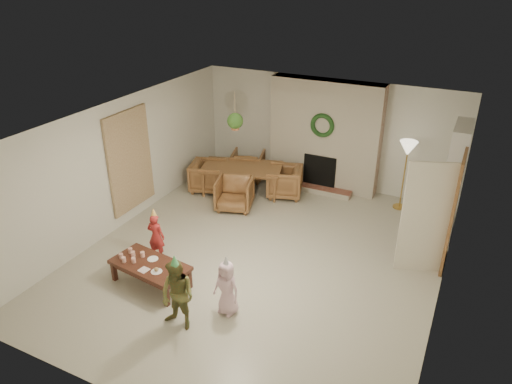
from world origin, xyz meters
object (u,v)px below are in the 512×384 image
Objects in this scene: dining_chair_left at (208,176)px; dining_chair_far at (248,165)px; dining_chair_right at (284,182)px; dining_chair_near at (234,194)px; coffee_table_top at (150,265)px; child_red at (156,236)px; child_plaid at (178,295)px; dining_table at (242,180)px; child_pink at (227,288)px.

dining_chair_far is at bearing -45.00° from dining_chair_left.
dining_chair_far is 1.00× the size of dining_chair_right.
dining_chair_near is 1.25m from dining_chair_right.
dining_chair_far is at bearing 103.66° from coffee_table_top.
dining_chair_far is (-0.44, 1.50, 0.00)m from dining_chair_near.
child_red is at bearing 176.29° from dining_chair_left.
child_plaid is (1.02, -3.55, 0.21)m from dining_chair_near.
child_pink is at bearing -81.87° from dining_table.
dining_chair_near is 3.70m from child_plaid.
dining_chair_far is 1.00× the size of dining_chair_left.
child_pink is (0.47, 0.57, -0.11)m from child_plaid.
dining_table is 4.10m from child_pink.
child_red is (-0.37, 0.67, 0.07)m from coffee_table_top.
child_plaid is at bearing -90.40° from dining_table.
dining_chair_right is at bearing 109.22° from child_pink.
dining_table is at bearing 101.48° from coffee_table_top.
dining_chair_left is 4.54m from child_plaid.
child_pink is (1.48, -2.98, 0.10)m from dining_chair_near.
dining_chair_far is at bearing 90.00° from dining_table.
dining_chair_near is 1.10m from dining_chair_left.
child_pink reaches higher than dining_table.
dining_chair_right is at bearing -90.00° from dining_chair_left.
child_pink reaches higher than dining_chair_far.
dining_chair_near is at bearing -105.28° from child_red.
dining_chair_right is 0.69× the size of child_plaid.
coffee_table_top is (0.47, -4.42, 0.02)m from dining_chair_far.
dining_chair_right is (0.71, 1.02, 0.00)m from dining_chair_near.
dining_table reaches higher than coffee_table_top.
dining_chair_right is at bearing 141.34° from dining_chair_far.
child_red reaches higher than dining_chair_near.
dining_chair_near is at bearing -90.00° from dining_table.
child_pink reaches higher than dining_chair_near.
dining_chair_right is 4.59m from child_plaid.
dining_chair_far is at bearing 110.87° from child_plaid.
dining_table is 2.34× the size of dining_chair_near.
child_pink is (2.45, -3.50, 0.10)m from dining_chair_left.
dining_table is 3.68m from coffee_table_top.
child_pink is (1.92, -4.47, 0.10)m from dining_chair_far.
child_plaid is at bearing -120.75° from child_pink.
child_plaid is (0.98, -0.63, 0.18)m from coffee_table_top.
coffee_table_top is 1.46× the size of child_pink.
dining_chair_near reaches higher than dining_table.
coffee_table_top is 1.47× the size of child_red.
coffee_table_top is 1.17× the size of child_plaid.
dining_table is 3.01m from child_red.
dining_chair_right is at bearing 98.53° from child_plaid.
dining_chair_far reaches higher than dining_table.
dining_chair_left is 2.85m from child_red.
child_plaid reaches higher than dining_chair_right.
child_red is at bearing -108.72° from dining_table.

